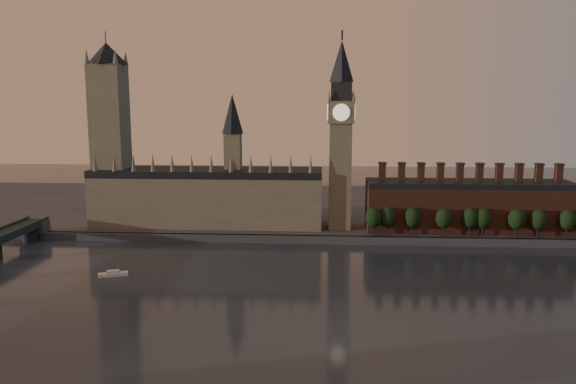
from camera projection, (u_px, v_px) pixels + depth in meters
name	position (u px, v px, depth m)	size (l,w,h in m)	color
ground	(320.00, 305.00, 205.86)	(900.00, 900.00, 0.00)	black
north_bank	(322.00, 208.00, 380.97)	(900.00, 182.00, 4.00)	#48474D
palace_of_westminster	(209.00, 194.00, 319.59)	(130.00, 30.30, 74.00)	#766A54
victoria_tower	(110.00, 128.00, 317.11)	(24.00, 24.00, 108.00)	#766A54
big_ben	(341.00, 133.00, 304.57)	(15.00, 15.00, 107.00)	#766A54
chimney_block	(468.00, 205.00, 306.49)	(110.00, 25.00, 37.00)	brown
embankment_tree_0	(374.00, 218.00, 294.18)	(8.60, 8.60, 14.88)	black
embankment_tree_1	(388.00, 217.00, 295.47)	(8.60, 8.60, 14.88)	black
embankment_tree_2	(413.00, 217.00, 294.76)	(8.60, 8.60, 14.88)	black
embankment_tree_3	(444.00, 218.00, 292.53)	(8.60, 8.60, 14.88)	black
embankment_tree_4	(470.00, 218.00, 293.00)	(8.60, 8.60, 14.88)	black
embankment_tree_5	(483.00, 218.00, 292.23)	(8.60, 8.60, 14.88)	black
embankment_tree_6	(517.00, 219.00, 290.12)	(8.60, 8.60, 14.88)	black
embankment_tree_7	(538.00, 220.00, 289.40)	(8.60, 8.60, 14.88)	black
embankment_tree_8	(567.00, 220.00, 288.51)	(8.60, 8.60, 14.88)	black
river_boat	(113.00, 274.00, 239.53)	(12.79, 7.52, 2.47)	silver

